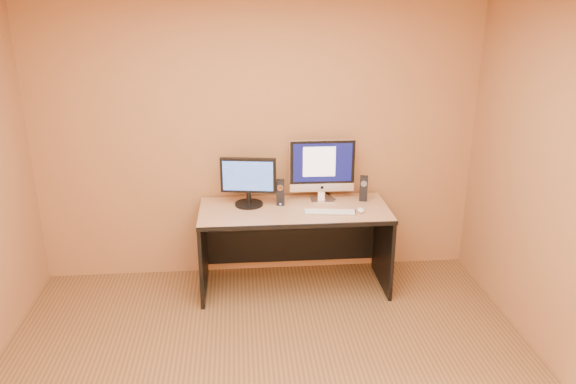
% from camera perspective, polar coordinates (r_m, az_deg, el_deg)
% --- Properties ---
extents(walls, '(4.00, 4.00, 2.60)m').
position_cam_1_polar(walls, '(3.17, -1.52, -3.25)').
color(walls, '#9A5F3E').
rests_on(walls, ground).
extents(desk, '(1.65, 0.73, 0.76)m').
position_cam_1_polar(desk, '(5.03, 0.64, -5.77)').
color(desk, tan).
rests_on(desk, ground).
extents(imac, '(0.59, 0.23, 0.57)m').
position_cam_1_polar(imac, '(5.00, 3.53, 2.24)').
color(imac, silver).
rests_on(imac, desk).
extents(second_monitor, '(0.53, 0.32, 0.43)m').
position_cam_1_polar(second_monitor, '(4.90, -4.05, 1.02)').
color(second_monitor, black).
rests_on(second_monitor, desk).
extents(speaker_left, '(0.08, 0.08, 0.23)m').
position_cam_1_polar(speaker_left, '(4.94, -0.77, -0.04)').
color(speaker_left, black).
rests_on(speaker_left, desk).
extents(speaker_right, '(0.08, 0.09, 0.23)m').
position_cam_1_polar(speaker_right, '(5.09, 7.68, 0.37)').
color(speaker_right, black).
rests_on(speaker_right, desk).
extents(keyboard, '(0.46, 0.18, 0.02)m').
position_cam_1_polar(keyboard, '(4.79, 4.27, -2.04)').
color(keyboard, '#BABABF').
rests_on(keyboard, desk).
extents(mouse, '(0.07, 0.11, 0.04)m').
position_cam_1_polar(mouse, '(4.84, 7.39, -1.81)').
color(mouse, white).
rests_on(mouse, desk).
extents(cable_a, '(0.06, 0.22, 0.01)m').
position_cam_1_polar(cable_a, '(5.19, 4.35, -0.39)').
color(cable_a, black).
rests_on(cable_a, desk).
extents(cable_b, '(0.06, 0.18, 0.01)m').
position_cam_1_polar(cable_b, '(5.21, 3.01, -0.27)').
color(cable_b, black).
rests_on(cable_b, desk).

